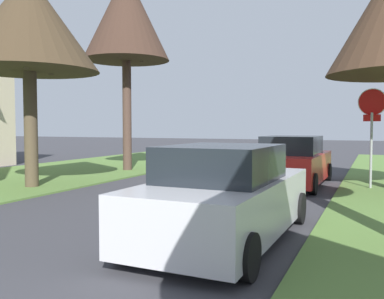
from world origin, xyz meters
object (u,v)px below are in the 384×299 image
street_tree_left_mid_b (29,23)px  parked_sedan_red (293,163)px  street_tree_left_far (126,17)px  parked_sedan_silver (226,197)px  stop_sign_far (372,116)px

street_tree_left_mid_b → parked_sedan_red: size_ratio=1.44×
street_tree_left_mid_b → street_tree_left_far: street_tree_left_far is taller
parked_sedan_silver → parked_sedan_red: bearing=91.3°
stop_sign_far → street_tree_left_mid_b: size_ratio=0.46×
street_tree_left_far → parked_sedan_red: (7.17, -1.55, -5.68)m
parked_sedan_red → street_tree_left_far: bearing=167.8°
street_tree_left_mid_b → street_tree_left_far: bearing=90.0°
street_tree_left_mid_b → parked_sedan_red: bearing=27.9°
street_tree_left_mid_b → parked_sedan_silver: 9.02m
street_tree_left_far → parked_sedan_silver: bearing=-49.2°
stop_sign_far → parked_sedan_silver: bearing=-107.0°
stop_sign_far → parked_sedan_red: bearing=-179.6°
street_tree_left_far → parked_sedan_red: bearing=-12.2°
street_tree_left_mid_b → street_tree_left_far: (0.00, 5.34, 1.45)m
parked_sedan_silver → parked_sedan_red: size_ratio=1.00×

